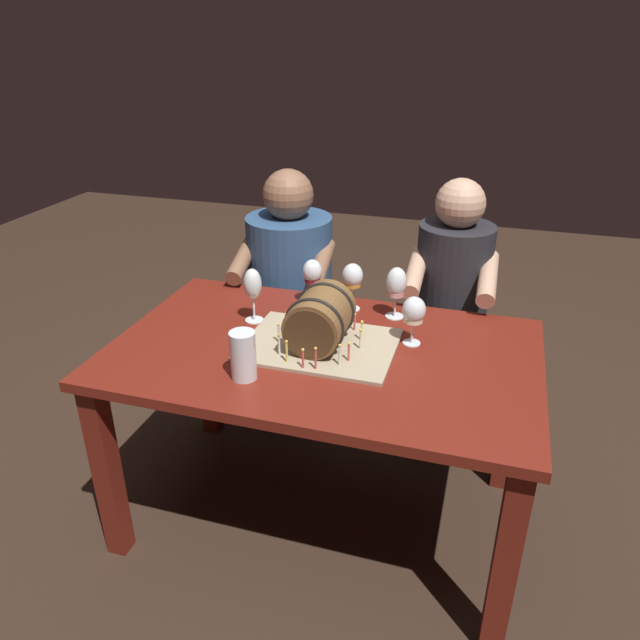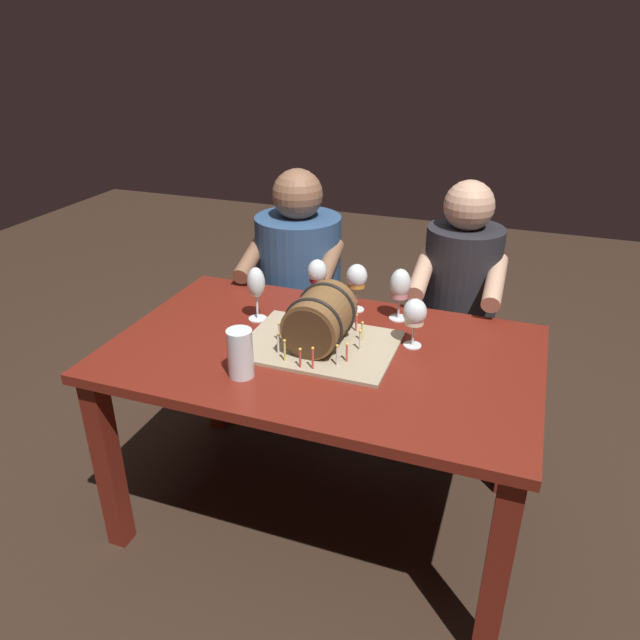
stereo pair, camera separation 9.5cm
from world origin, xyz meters
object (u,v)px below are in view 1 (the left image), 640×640
beer_pint (243,356)px  wine_glass_rose (396,285)px  wine_glass_red (312,273)px  person_seated_left (290,302)px  barrel_cake (320,324)px  wine_glass_empty (253,285)px  dining_table (323,375)px  wine_glass_amber (352,278)px  wine_glass_white (414,312)px  person_seated_right (447,329)px

beer_pint → wine_glass_rose: bearing=57.0°
wine_glass_red → person_seated_left: (-0.21, 0.34, -0.30)m
barrel_cake → wine_glass_empty: (-0.29, 0.12, 0.05)m
dining_table → wine_glass_amber: wine_glass_amber is taller
wine_glass_amber → person_seated_left: 0.59m
barrel_cake → wine_glass_white: size_ratio=2.92×
wine_glass_amber → person_seated_left: size_ratio=0.16×
barrel_cake → person_seated_right: (0.37, 0.66, -0.29)m
person_seated_left → wine_glass_red: bearing=-57.5°
barrel_cake → wine_glass_red: size_ratio=2.78×
wine_glass_rose → wine_glass_white: bearing=-63.5°
barrel_cake → person_seated_left: bearing=117.4°
wine_glass_empty → wine_glass_rose: size_ratio=1.04×
wine_glass_rose → beer_pint: 0.67m
person_seated_left → person_seated_right: size_ratio=0.99×
wine_glass_red → person_seated_left: person_seated_left is taller
wine_glass_red → wine_glass_white: wine_glass_red is taller
person_seated_right → wine_glass_rose: bearing=-115.9°
person_seated_left → barrel_cake: bearing=-62.6°
wine_glass_rose → person_seated_right: (0.17, 0.36, -0.33)m
dining_table → wine_glass_amber: bearing=87.4°
dining_table → wine_glass_rose: 0.43m
person_seated_left → person_seated_right: person_seated_right is taller
wine_glass_red → wine_glass_white: bearing=-26.8°
person_seated_left → dining_table: bearing=-62.0°
barrel_cake → wine_glass_red: (-0.13, 0.32, 0.04)m
dining_table → wine_glass_empty: size_ratio=6.99×
wine_glass_red → wine_glass_empty: 0.26m
wine_glass_red → barrel_cake: bearing=-68.3°
wine_glass_white → person_seated_right: 0.64m
wine_glass_white → person_seated_left: bearing=139.2°
wine_glass_empty → beer_pint: size_ratio=1.30×
wine_glass_rose → wine_glass_amber: 0.17m
wine_glass_red → person_seated_right: size_ratio=0.15×
wine_glass_amber → wine_glass_red: bearing=178.4°
dining_table → wine_glass_amber: 0.40m
person_seated_left → wine_glass_empty: bearing=-84.2°
wine_glass_white → wine_glass_rose: bearing=116.5°
wine_glass_amber → person_seated_right: size_ratio=0.16×
wine_glass_white → person_seated_right: person_seated_right is taller
beer_pint → person_seated_right: 1.10m
person_seated_right → wine_glass_amber: bearing=-135.2°
person_seated_right → beer_pint: bearing=-120.3°
dining_table → wine_glass_red: 0.43m
dining_table → barrel_cake: size_ratio=2.82×
wine_glass_empty → dining_table: bearing=-23.2°
person_seated_right → wine_glass_red: bearing=-146.1°
barrel_cake → wine_glass_rose: barrel_cake is taller
dining_table → wine_glass_empty: 0.41m
wine_glass_red → beer_pint: wine_glass_red is taller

